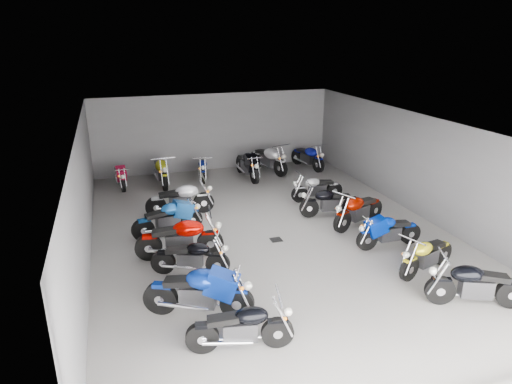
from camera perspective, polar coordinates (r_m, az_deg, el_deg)
ground at (r=13.47m, az=1.79°, el=-5.13°), size 14.00×14.00×0.00m
wall_back at (r=19.40m, az=-5.16°, el=7.48°), size 10.00×0.10×3.20m
wall_left at (r=12.23m, az=-20.79°, el=-0.98°), size 0.10×14.00×3.20m
wall_right at (r=15.25m, az=19.87°, el=3.06°), size 0.10×14.00×3.20m
ceiling at (r=12.48m, az=1.95°, el=8.43°), size 10.00×14.00×0.04m
drain_grate at (r=13.04m, az=2.53°, el=-5.98°), size 0.32×0.32×0.01m
motorcycle_left_a at (r=8.72m, az=-1.82°, el=-16.51°), size 2.00×0.57×0.89m
motorcycle_left_b at (r=9.63m, az=-7.07°, el=-12.32°), size 2.18×1.11×1.02m
motorcycle_left_c at (r=11.21m, az=-8.11°, el=-8.05°), size 1.84×0.84×0.85m
motorcycle_left_d at (r=12.01m, az=-9.41°, el=-5.72°), size 2.28×0.56×1.01m
motorcycle_left_e at (r=13.39m, az=-10.87°, el=-3.29°), size 2.10×0.60×0.93m
motorcycle_left_f at (r=14.79m, az=-9.38°, el=-0.89°), size 2.20×0.45×0.97m
motorcycle_right_a at (r=10.96m, az=25.71°, el=-10.37°), size 2.00×0.97×0.93m
motorcycle_right_b at (r=11.92m, az=20.52°, el=-7.39°), size 1.90×0.73×0.86m
motorcycle_right_c at (r=12.96m, az=16.23°, el=-4.71°), size 1.95×0.38×0.86m
motorcycle_right_d at (r=14.07m, az=12.67°, el=-2.22°), size 2.06×0.95×0.95m
motorcycle_right_e at (r=14.66m, az=9.25°, el=-1.24°), size 2.01×0.57×0.89m
motorcycle_right_f at (r=15.99m, az=7.58°, el=0.52°), size 1.91×0.37×0.84m
motorcycle_back_a at (r=17.98m, az=-16.61°, el=2.00°), size 0.42×1.92×0.84m
motorcycle_back_b at (r=17.86m, az=-11.76°, el=2.60°), size 0.46×2.29×1.01m
motorcycle_back_c at (r=18.29m, az=-6.68°, el=3.01°), size 0.51×1.92×0.85m
motorcycle_back_d at (r=18.26m, az=-1.06°, el=3.40°), size 0.49×2.29×1.01m
motorcycle_back_e at (r=19.08m, az=1.58°, el=4.16°), size 0.90×2.30×1.04m
motorcycle_back_f at (r=19.76m, az=6.52°, el=4.41°), size 0.66×2.11×0.94m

